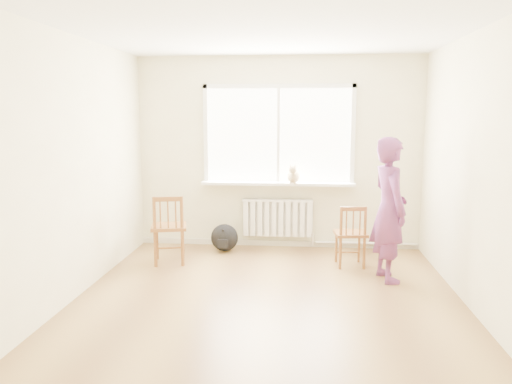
% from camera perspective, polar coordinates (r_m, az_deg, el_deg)
% --- Properties ---
extents(floor, '(4.50, 4.50, 0.00)m').
position_cam_1_polar(floor, '(5.18, 1.26, -12.60)').
color(floor, olive).
rests_on(floor, ground).
extents(ceiling, '(4.50, 4.50, 0.00)m').
position_cam_1_polar(ceiling, '(4.89, 1.38, 18.32)').
color(ceiling, white).
rests_on(ceiling, back_wall).
extents(back_wall, '(4.00, 0.01, 2.70)m').
position_cam_1_polar(back_wall, '(7.09, 2.58, 4.46)').
color(back_wall, '#EFEABF').
rests_on(back_wall, ground).
extents(window, '(2.12, 0.05, 1.42)m').
position_cam_1_polar(window, '(7.05, 2.59, 6.98)').
color(window, white).
rests_on(window, back_wall).
extents(windowsill, '(2.15, 0.22, 0.04)m').
position_cam_1_polar(windowsill, '(7.03, 2.51, 0.98)').
color(windowsill, white).
rests_on(windowsill, back_wall).
extents(radiator, '(1.00, 0.12, 0.55)m').
position_cam_1_polar(radiator, '(7.13, 2.49, -2.91)').
color(radiator, white).
rests_on(radiator, back_wall).
extents(heating_pipe, '(1.40, 0.04, 0.04)m').
position_cam_1_polar(heating_pipe, '(7.29, 12.40, -5.75)').
color(heating_pipe, silver).
rests_on(heating_pipe, back_wall).
extents(baseboard, '(4.00, 0.03, 0.08)m').
position_cam_1_polar(baseboard, '(7.29, 2.50, -5.86)').
color(baseboard, beige).
rests_on(baseboard, ground).
extents(chair_left, '(0.52, 0.51, 0.89)m').
position_cam_1_polar(chair_left, '(6.45, -9.93, -4.22)').
color(chair_left, brown).
rests_on(chair_left, floor).
extents(chair_right, '(0.42, 0.41, 0.79)m').
position_cam_1_polar(chair_right, '(6.35, 10.81, -4.94)').
color(chair_right, brown).
rests_on(chair_right, floor).
extents(person, '(0.52, 0.68, 1.65)m').
position_cam_1_polar(person, '(5.87, 14.99, -1.95)').
color(person, '#B13B61').
rests_on(person, floor).
extents(cat, '(0.20, 0.42, 0.28)m').
position_cam_1_polar(cat, '(6.91, 4.29, 1.95)').
color(cat, beige).
rests_on(cat, windowsill).
extents(backpack, '(0.46, 0.41, 0.38)m').
position_cam_1_polar(backpack, '(7.00, -3.62, -5.23)').
color(backpack, black).
rests_on(backpack, floor).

